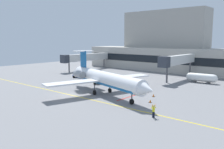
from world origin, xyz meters
The scene contains 12 objects.
ground centered at (0.00, 0.00, -0.05)m, with size 120.00×120.00×0.11m.
terminal_building centered at (-1.41, 46.64, 7.30)m, with size 70.59×12.66×20.65m.
jet_bridge_west centered at (7.71, 30.11, 5.23)m, with size 2.40×18.35×6.63m.
jet_bridge_east centered at (-26.24, 28.58, 4.39)m, with size 2.40×21.33×5.75m.
regional_jet centered at (4.31, 4.85, 3.14)m, with size 27.07×22.82×8.23m.
baggage_tug centered at (3.75, 16.91, 0.88)m, with size 3.83×3.36×1.89m.
pushback_tractor centered at (-4.01, 12.25, 0.92)m, with size 3.63×3.04×2.03m.
belt_loader centered at (-14.78, 15.63, 0.91)m, with size 3.35×3.12×2.00m.
fuel_tank centered at (14.31, 29.88, 1.31)m, with size 7.60×2.38×2.32m.
marshaller centered at (19.12, -1.21, 0.95)m, with size 0.48×0.77×1.88m.
safety_cone_alpha centered at (12.84, 9.40, 0.25)m, with size 0.47×0.47×0.55m.
safety_cone_bravo centered at (14.61, 5.35, 0.25)m, with size 0.47×0.47×0.55m.
Camera 1 is at (35.52, -29.32, 10.74)m, focal length 38.53 mm.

